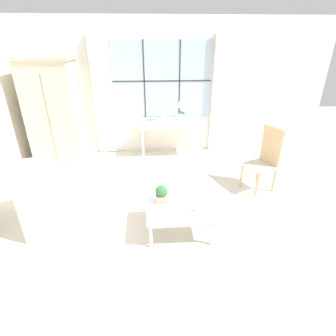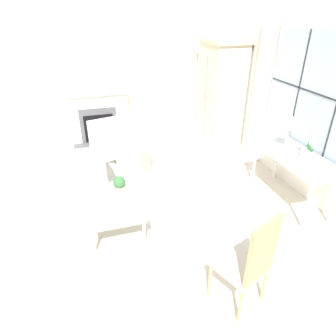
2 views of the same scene
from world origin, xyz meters
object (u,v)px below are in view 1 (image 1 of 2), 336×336
(potted_orchid, at_px, (180,112))
(side_chair_wooden, at_px, (266,156))
(table_lamp, at_px, (163,103))
(pillar_candle, at_px, (197,208))
(armoire, at_px, (54,111))
(armchair_upholstered, at_px, (56,204))
(coffee_table, at_px, (180,209))
(potted_plant_small, at_px, (162,194))
(console_table, at_px, (172,124))

(potted_orchid, bearing_deg, side_chair_wooden, -50.54)
(table_lamp, distance_m, pillar_candle, 2.82)
(armoire, distance_m, table_lamp, 2.23)
(armchair_upholstered, distance_m, coffee_table, 1.76)
(coffee_table, relative_size, potted_plant_small, 3.54)
(armchair_upholstered, bearing_deg, coffee_table, -10.59)
(side_chair_wooden, bearing_deg, armchair_upholstered, -167.26)
(potted_plant_small, bearing_deg, console_table, 82.55)
(armchair_upholstered, bearing_deg, armoire, 105.21)
(armchair_upholstered, relative_size, coffee_table, 1.15)
(potted_orchid, height_order, pillar_candle, potted_orchid)
(potted_orchid, distance_m, potted_plant_small, 2.60)
(armchair_upholstered, bearing_deg, table_lamp, 54.30)
(console_table, relative_size, table_lamp, 2.75)
(armoire, relative_size, coffee_table, 2.37)
(pillar_candle, bearing_deg, coffee_table, 150.43)
(console_table, distance_m, armchair_upholstered, 2.96)
(armoire, distance_m, side_chair_wooden, 4.19)
(potted_plant_small, bearing_deg, potted_orchid, 78.97)
(potted_orchid, relative_size, coffee_table, 0.50)
(armoire, height_order, coffee_table, armoire)
(armchair_upholstered, height_order, pillar_candle, armchair_upholstered)
(potted_plant_small, relative_size, pillar_candle, 2.21)
(console_table, bearing_deg, pillar_candle, -87.49)
(armchair_upholstered, height_order, coffee_table, armchair_upholstered)
(potted_orchid, height_order, side_chair_wooden, potted_orchid)
(table_lamp, relative_size, potted_plant_small, 2.00)
(armoire, relative_size, pillar_candle, 18.54)
(table_lamp, relative_size, potted_orchid, 1.13)
(armoire, relative_size, table_lamp, 4.19)
(console_table, distance_m, potted_plant_small, 2.52)
(console_table, xyz_separation_m, side_chair_wooden, (1.46, -1.55, -0.12))
(side_chair_wooden, bearing_deg, pillar_candle, -138.60)
(armoire, xyz_separation_m, coffee_table, (2.33, -2.56, -0.70))
(console_table, xyz_separation_m, potted_orchid, (0.16, 0.02, 0.25))
(side_chair_wooden, distance_m, coffee_table, 1.90)
(side_chair_wooden, bearing_deg, coffee_table, -145.60)
(console_table, relative_size, armchair_upholstered, 1.35)
(coffee_table, distance_m, potted_plant_small, 0.31)
(table_lamp, distance_m, coffee_table, 2.71)
(table_lamp, relative_size, side_chair_wooden, 0.45)
(pillar_candle, bearing_deg, armchair_upholstered, 167.13)
(pillar_candle, bearing_deg, potted_plant_small, 151.23)
(table_lamp, height_order, pillar_candle, table_lamp)
(side_chair_wooden, relative_size, potted_plant_small, 4.42)
(potted_orchid, xyz_separation_m, pillar_candle, (-0.04, -2.76, -0.53))
(armchair_upholstered, bearing_deg, console_table, 51.63)
(side_chair_wooden, distance_m, pillar_candle, 1.80)
(potted_orchid, xyz_separation_m, armchair_upholstered, (-1.98, -2.32, -0.69))
(side_chair_wooden, bearing_deg, table_lamp, 137.60)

